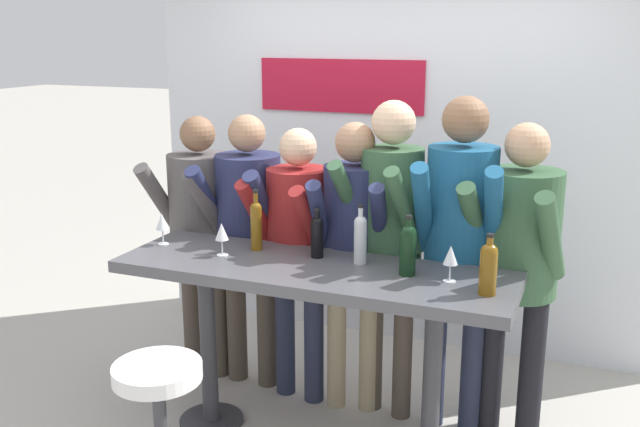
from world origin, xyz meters
name	(u,v)px	position (x,y,z in m)	size (l,w,h in m)	color
back_wall	(399,156)	(0.00, 1.57, 1.31)	(3.61, 0.12, 2.62)	silver
tasting_table	(313,298)	(0.00, 0.00, 0.84)	(2.01, 0.63, 1.01)	#4C4C51
bar_stool	(160,416)	(-0.42, -0.76, 0.49)	(0.41, 0.41, 0.74)	#333338
person_far_left	(200,219)	(-0.98, 0.55, 1.02)	(0.51, 0.59, 1.66)	#473D33
person_left	(248,223)	(-0.63, 0.52, 1.04)	(0.47, 0.55, 1.68)	#473D33
person_center_left	(298,237)	(-0.28, 0.46, 1.01)	(0.48, 0.57, 1.63)	#23283D
person_center	(354,237)	(0.06, 0.45, 1.04)	(0.46, 0.57, 1.68)	gray
person_center_right	(390,225)	(0.26, 0.48, 1.13)	(0.47, 0.60, 1.80)	#473D33
person_right	(460,229)	(0.64, 0.46, 1.15)	(0.47, 0.59, 1.84)	#23283D
person_far_right	(519,251)	(0.94, 0.49, 1.05)	(0.54, 0.63, 1.71)	black
wine_bottle_0	(256,223)	(-0.39, 0.15, 1.15)	(0.06, 0.06, 0.33)	brown
wine_bottle_1	(408,247)	(0.47, 0.05, 1.15)	(0.08, 0.08, 0.30)	black
wine_bottle_2	(360,237)	(0.20, 0.14, 1.15)	(0.07, 0.07, 0.31)	#B7BCC1
wine_bottle_3	(317,235)	(-0.04, 0.15, 1.13)	(0.07, 0.07, 0.26)	black
wine_bottle_4	(488,266)	(0.87, -0.07, 1.14)	(0.08, 0.08, 0.28)	brown
wine_glass_0	(222,233)	(-0.51, -0.02, 1.13)	(0.07, 0.07, 0.18)	silver
wine_glass_1	(451,256)	(0.68, 0.03, 1.13)	(0.07, 0.07, 0.18)	silver
wine_glass_2	(162,223)	(-0.91, 0.04, 1.13)	(0.07, 0.07, 0.18)	silver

